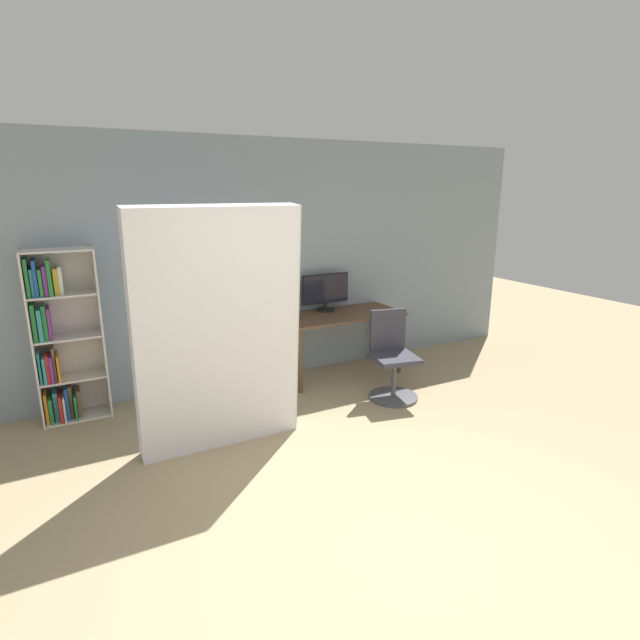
{
  "coord_description": "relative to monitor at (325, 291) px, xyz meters",
  "views": [
    {
      "loc": [
        -1.63,
        -1.9,
        2.17
      ],
      "look_at": [
        0.33,
        1.83,
        1.05
      ],
      "focal_mm": 28.0,
      "sensor_mm": 36.0,
      "label": 1
    }
  ],
  "objects": [
    {
      "name": "ground_plane",
      "position": [
        -1.12,
        -3.19,
        -0.99
      ],
      "size": [
        16.0,
        16.0,
        0.0
      ],
      "primitive_type": "plane",
      "color": "#9E8966"
    },
    {
      "name": "wall_back",
      "position": [
        -1.12,
        0.16,
        0.36
      ],
      "size": [
        8.0,
        0.06,
        2.7
      ],
      "color": "gray",
      "rests_on": "ground"
    },
    {
      "name": "desk",
      "position": [
        0.08,
        -0.22,
        -0.33
      ],
      "size": [
        1.44,
        0.7,
        0.75
      ],
      "color": "brown",
      "rests_on": "ground"
    },
    {
      "name": "monitor",
      "position": [
        0.0,
        0.0,
        0.0
      ],
      "size": [
        0.61,
        0.23,
        0.44
      ],
      "color": "black",
      "rests_on": "desk"
    },
    {
      "name": "office_chair",
      "position": [
        0.24,
        -1.05,
        -0.61
      ],
      "size": [
        0.52,
        0.52,
        0.93
      ],
      "color": "#4C4C51",
      "rests_on": "ground"
    },
    {
      "name": "bookshelf",
      "position": [
        -2.83,
        -0.01,
        -0.21
      ],
      "size": [
        0.6,
        0.33,
        1.64
      ],
      "color": "beige",
      "rests_on": "ground"
    },
    {
      "name": "mattress_near",
      "position": [
        -1.65,
        -1.23,
        0.04
      ],
      "size": [
        1.36,
        0.36,
        2.05
      ],
      "color": "silver",
      "rests_on": "ground"
    }
  ]
}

